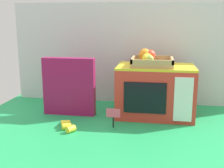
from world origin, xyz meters
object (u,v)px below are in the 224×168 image
cookie_set_box (69,86)px  loose_toy_banana (68,126)px  food_groups_crate (150,60)px  price_sign (113,115)px  toy_microwave (155,91)px

cookie_set_box → loose_toy_banana: size_ratio=2.75×
loose_toy_banana → food_groups_crate: bearing=36.0°
food_groups_crate → cookie_set_box: size_ratio=0.68×
loose_toy_banana → price_sign: bearing=14.9°
toy_microwave → cookie_set_box: size_ratio=1.29×
toy_microwave → price_sign: 0.31m
price_sign → cookie_set_box: bearing=148.5°
toy_microwave → loose_toy_banana: size_ratio=3.54×
toy_microwave → price_sign: size_ratio=4.23×
toy_microwave → cookie_set_box: (-0.49, -0.05, 0.02)m
loose_toy_banana → cookie_set_box: bearing=104.6°
price_sign → loose_toy_banana: 0.23m
food_groups_crate → loose_toy_banana: food_groups_crate is taller
toy_microwave → food_groups_crate: size_ratio=1.89×
food_groups_crate → price_sign: bearing=-127.0°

